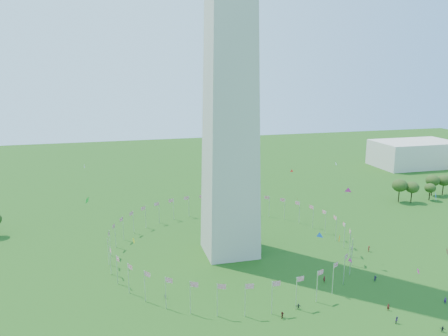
# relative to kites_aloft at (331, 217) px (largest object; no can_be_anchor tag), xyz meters

# --- Properties ---
(flag_ring) EXTENTS (80.24, 80.24, 9.00)m
(flag_ring) POSITION_rel_kites_aloft_xyz_m (-20.62, 30.27, -16.50)
(flag_ring) COLOR silver
(flag_ring) RESTS_ON ground
(gov_building_east_a) EXTENTS (50.00, 30.00, 16.00)m
(gov_building_east_a) POSITION_rel_kites_aloft_xyz_m (129.38, 130.27, -13.00)
(gov_building_east_a) COLOR beige
(gov_building_east_a) RESTS_ON ground
(crowd) EXTENTS (94.67, 69.96, 2.00)m
(crowd) POSITION_rel_kites_aloft_xyz_m (-15.06, -15.82, -20.14)
(crowd) COLOR black
(crowd) RESTS_ON ground
(kites_aloft) EXTENTS (100.50, 77.20, 35.11)m
(kites_aloft) POSITION_rel_kites_aloft_xyz_m (0.00, 0.00, 0.00)
(kites_aloft) COLOR #CC2699
(kites_aloft) RESTS_ON ground
(tree_line_east) EXTENTS (53.57, 16.04, 10.90)m
(tree_line_east) POSITION_rel_kites_aloft_xyz_m (92.74, 65.49, -16.02)
(tree_line_east) COLOR #33511B
(tree_line_east) RESTS_ON ground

